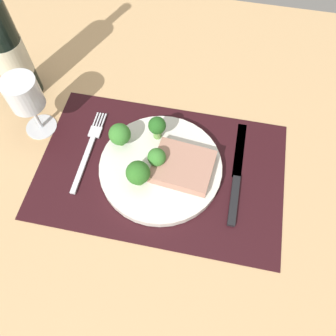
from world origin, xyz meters
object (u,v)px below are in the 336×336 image
Objects in this scene: plate at (161,167)px; wine_glass at (25,97)px; fork at (89,150)px; steak at (183,165)px; wine_bottle at (7,51)px; knife at (236,180)px.

plate is 1.73× the size of wine_glass.
plate reaches higher than fork.
fork is at bearing 176.94° from steak.
fork is 15.19cm from wine_glass.
fork is 0.61× the size of wine_bottle.
wine_bottle is 2.31× the size of wine_glass.
steak is 0.35× the size of wine_bottle.
wine_glass is (6.77, -8.96, -1.73)cm from wine_bottle.
steak is (4.27, 0.38, 1.85)cm from plate.
knife is at bearing -1.88° from fork.
plate is at bearing -22.72° from wine_bottle.
knife is (29.78, -0.89, 0.05)cm from fork.
plate is 37.75cm from wine_bottle.
wine_bottle reaches higher than fork.
steak reaches higher than plate.
wine_bottle reaches higher than plate.
wine_glass reaches higher than fork.
wine_bottle is at bearing 164.42° from knife.
knife is at bearing 2.07° from plate.
plate is 15.19cm from fork.
steak is 10.66cm from knife.
steak is 0.48× the size of knife.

